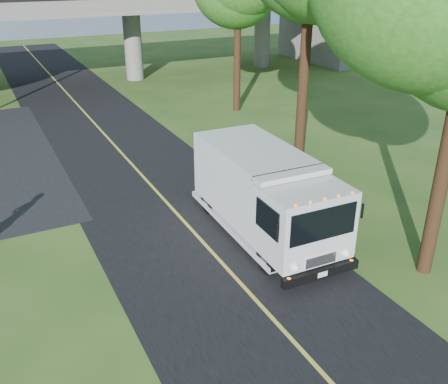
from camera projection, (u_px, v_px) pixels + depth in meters
ground at (296, 345)px, 12.64m from camera, size 120.00×120.00×0.00m
road at (159, 195)px, 20.73m from camera, size 7.00×90.00×0.02m
lane_line at (159, 194)px, 20.72m from camera, size 0.12×90.00×0.01m
overpass at (52, 25)px, 36.60m from camera, size 54.00×10.00×7.30m
step_van at (265, 192)px, 17.15m from camera, size 2.80×7.18×2.99m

